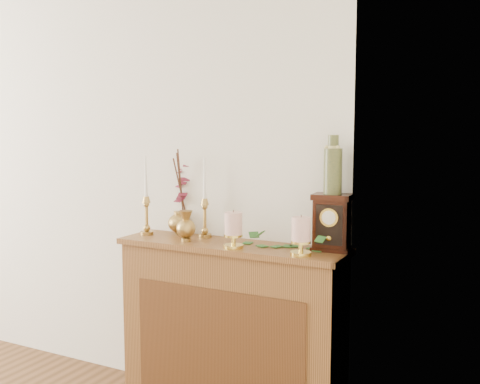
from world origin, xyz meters
The scene contains 10 objects.
console_shelf centered at (1.40, 2.10, 0.44)m, with size 1.24×0.34×0.93m.
candlestick_left centered at (0.86, 2.10, 1.08)m, with size 0.07×0.07×0.45m.
candlestick_center centered at (1.19, 2.18, 1.07)m, with size 0.07×0.07×0.44m.
bud_vase centered at (1.16, 2.04, 1.01)m, with size 0.10×0.10×0.17m.
ginger_jar centered at (1.01, 2.24, 1.15)m, with size 0.20×0.21×0.49m.
pillar_candle_left centered at (1.47, 2.00, 1.03)m, with size 0.10×0.10×0.19m.
pillar_candle_right centered at (1.83, 2.00, 1.03)m, with size 0.10×0.10×0.20m.
ivy_garland centered at (1.71, 2.12, 0.95)m, with size 0.46×0.20×0.09m.
mantel_clock centered at (1.92, 2.17, 1.07)m, with size 0.20×0.14×0.28m.
ceramic_vase centered at (1.92, 2.18, 1.34)m, with size 0.09×0.09×0.29m.
Camera 1 is at (2.76, -0.44, 1.52)m, focal length 42.00 mm.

